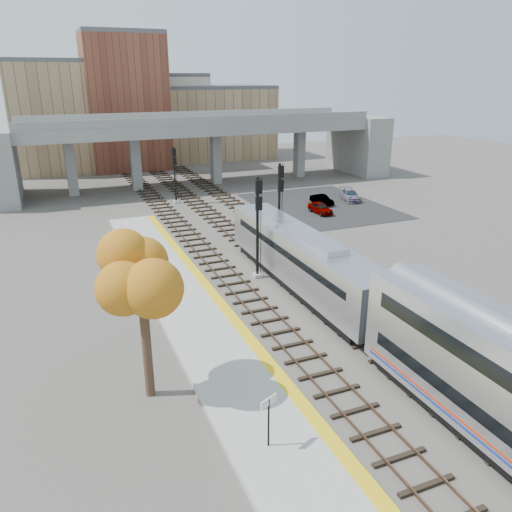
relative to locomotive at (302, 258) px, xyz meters
name	(u,v)px	position (x,y,z in m)	size (l,w,h in m)	color
ground	(347,340)	(-1.00, -7.74, -2.28)	(160.00, 160.00, 0.00)	#47423D
platform	(228,364)	(-8.25, -7.74, -2.10)	(4.50, 60.00, 0.35)	#9E9E99
yellow_strip	(262,354)	(-6.35, -7.74, -1.92)	(0.70, 60.00, 0.01)	yellow
tracks	(272,265)	(-0.07, 4.76, -2.20)	(10.70, 95.00, 0.25)	black
overpass	(201,142)	(3.92, 37.26, 3.53)	(54.00, 12.00, 9.50)	slate
buildings_far	(143,115)	(0.26, 58.83, 5.60)	(43.00, 21.00, 20.60)	tan
parking_lot	(320,206)	(13.00, 20.26, -2.26)	(14.00, 18.00, 0.04)	black
locomotive	(302,258)	(0.00, 0.00, 0.00)	(3.02, 19.05, 4.10)	#A8AAB2
signal_mast_near	(258,228)	(-2.10, 2.95, 1.60)	(0.60, 0.64, 7.61)	#9E9E99
signal_mast_mid	(279,207)	(2.00, 7.98, 1.55)	(0.60, 0.64, 7.54)	#9E9E99
signal_mast_far	(175,177)	(-2.10, 27.88, 0.90)	(0.60, 0.64, 6.59)	#9E9E99
station_sign	(269,412)	(-8.87, -14.27, -0.30)	(0.84, 0.42, 2.27)	black
tree	(140,274)	(-12.49, -8.53, 3.93)	(3.60, 3.60, 8.38)	#382619
car_a	(320,208)	(11.34, 17.19, -1.63)	(1.45, 3.59, 1.22)	#99999E
car_b	(322,200)	(13.48, 20.62, -1.68)	(1.18, 3.39, 1.12)	#99999E
car_c	(350,195)	(17.67, 21.15, -1.61)	(1.76, 4.34, 1.26)	#99999E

